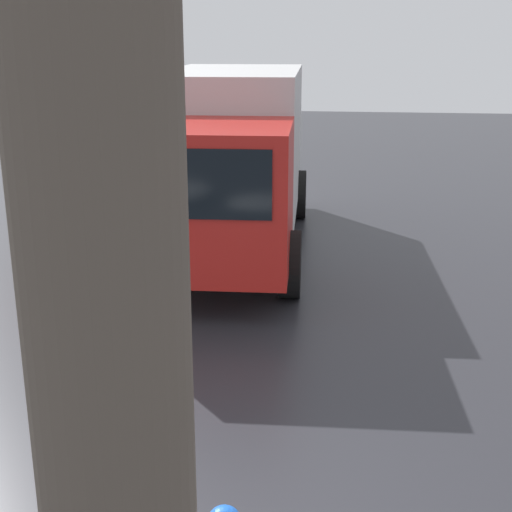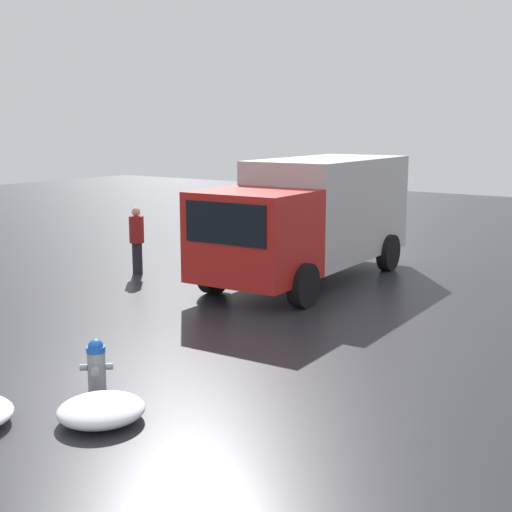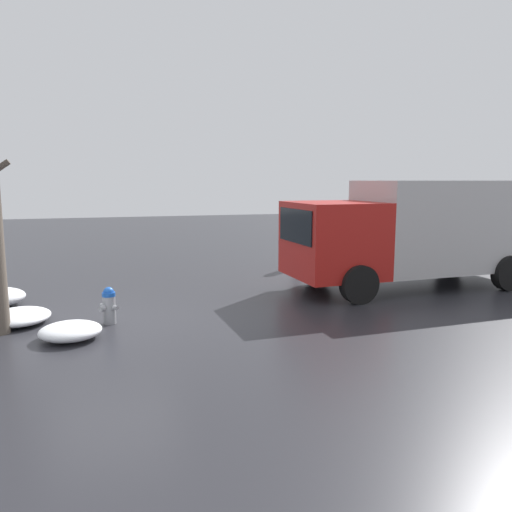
# 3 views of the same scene
# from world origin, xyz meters

# --- Properties ---
(delivery_truck) EXTENTS (6.72, 2.71, 2.79)m
(delivery_truck) POSITION_xyz_m (7.79, 1.25, 1.53)
(delivery_truck) COLOR red
(delivery_truck) RESTS_ON ground_plane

